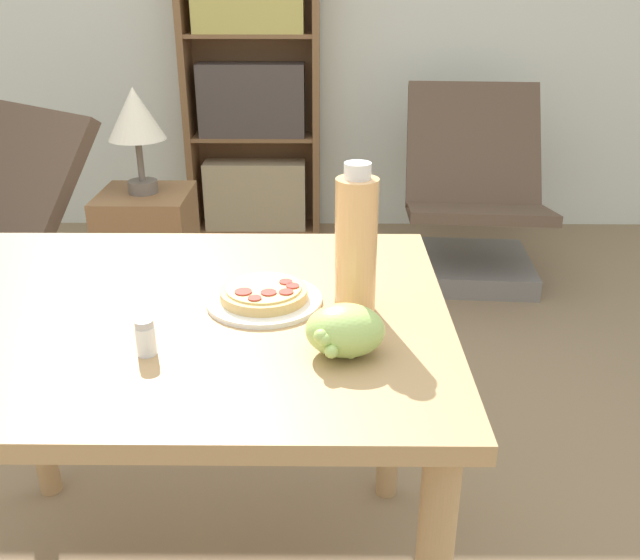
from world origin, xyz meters
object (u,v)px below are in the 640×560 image
object	(u,v)px
drink_bottle	(356,244)
table_lamp	(136,119)
grape_bunch	(345,331)
bookshelf	(252,96)
pizza_on_plate	(264,296)
lounge_chair_far	(472,218)
side_table	(152,266)
salt_shaker	(146,337)

from	to	relation	value
drink_bottle	table_lamp	world-z (taller)	drink_bottle
grape_bunch	bookshelf	world-z (taller)	bookshelf
pizza_on_plate	grape_bunch	bearing A→B (deg)	-52.08
lounge_chair_far	drink_bottle	bearing A→B (deg)	-104.21
pizza_on_plate	lounge_chair_far	distance (m)	2.14
bookshelf	side_table	world-z (taller)	bookshelf
salt_shaker	lounge_chair_far	xyz separation A→B (m)	(1.01, 2.11, -0.51)
grape_bunch	side_table	xyz separation A→B (m)	(-0.72, 1.47, -0.50)
pizza_on_plate	bookshelf	bearing A→B (deg)	96.29
grape_bunch	drink_bottle	xyz separation A→B (m)	(0.02, 0.17, 0.09)
side_table	bookshelf	bearing A→B (deg)	76.92
pizza_on_plate	table_lamp	bearing A→B (deg)	114.10
drink_bottle	side_table	distance (m)	1.61
pizza_on_plate	salt_shaker	size ratio (longest dim) A/B	3.52
side_table	pizza_on_plate	bearing A→B (deg)	-65.90
lounge_chair_far	bookshelf	distance (m)	1.35
drink_bottle	bookshelf	size ratio (longest dim) A/B	0.18
pizza_on_plate	salt_shaker	world-z (taller)	salt_shaker
lounge_chair_far	bookshelf	world-z (taller)	bookshelf
pizza_on_plate	lounge_chair_far	size ratio (longest dim) A/B	0.26
drink_bottle	side_table	bearing A→B (deg)	119.79
lounge_chair_far	table_lamp	size ratio (longest dim) A/B	2.26
pizza_on_plate	drink_bottle	world-z (taller)	drink_bottle
grape_bunch	lounge_chair_far	distance (m)	2.27
grape_bunch	side_table	bearing A→B (deg)	116.18
lounge_chair_far	grape_bunch	bearing A→B (deg)	-103.42
drink_bottle	table_lamp	distance (m)	1.50
pizza_on_plate	salt_shaker	xyz separation A→B (m)	(-0.18, -0.20, 0.02)
lounge_chair_far	bookshelf	bearing A→B (deg)	155.39
salt_shaker	table_lamp	size ratio (longest dim) A/B	0.17
grape_bunch	drink_bottle	size ratio (longest dim) A/B	0.47
lounge_chair_far	table_lamp	world-z (taller)	table_lamp
pizza_on_plate	salt_shaker	distance (m)	0.27
bookshelf	salt_shaker	bearing A→B (deg)	-87.97
salt_shaker	bookshelf	bearing A→B (deg)	92.03
grape_bunch	pizza_on_plate	bearing A→B (deg)	127.92
grape_bunch	table_lamp	size ratio (longest dim) A/B	0.34
bookshelf	side_table	bearing A→B (deg)	-103.08
pizza_on_plate	grape_bunch	world-z (taller)	grape_bunch
pizza_on_plate	side_table	xyz separation A→B (m)	(-0.57, 1.27, -0.48)
pizza_on_plate	grape_bunch	xyz separation A→B (m)	(0.15, -0.20, 0.03)
side_table	lounge_chair_far	bearing A→B (deg)	24.78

